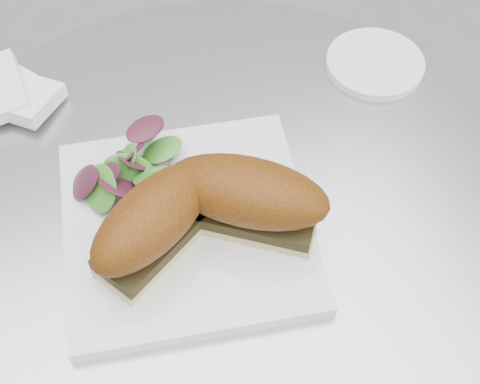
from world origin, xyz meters
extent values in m
cylinder|color=#BABDC2|center=(0.00, 0.00, 0.72)|extent=(0.70, 0.70, 0.02)
cylinder|color=#BABDC2|center=(0.00, 0.00, 0.35)|extent=(0.07, 0.07, 0.71)
cube|color=white|center=(-0.04, 0.00, 0.74)|extent=(0.30, 0.30, 0.02)
cube|color=beige|center=(-0.08, -0.02, 0.75)|extent=(0.14, 0.11, 0.01)
cube|color=black|center=(-0.08, -0.02, 0.77)|extent=(0.14, 0.11, 0.01)
ellipsoid|color=#663809|center=(-0.08, -0.02, 0.80)|extent=(0.16, 0.13, 0.06)
cube|color=beige|center=(0.02, -0.03, 0.75)|extent=(0.14, 0.13, 0.01)
cube|color=black|center=(0.02, -0.03, 0.77)|extent=(0.14, 0.13, 0.01)
ellipsoid|color=#663809|center=(0.02, -0.03, 0.80)|extent=(0.17, 0.16, 0.06)
cylinder|color=white|center=(0.26, 0.13, 0.74)|extent=(0.12, 0.12, 0.01)
camera|label=1|loc=(-0.14, -0.37, 1.31)|focal=50.00mm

